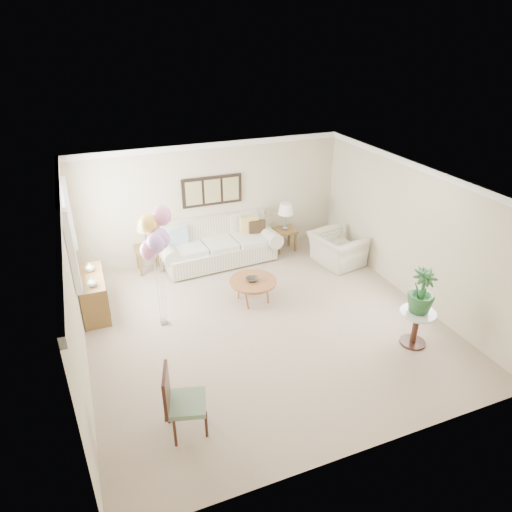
{
  "coord_description": "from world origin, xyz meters",
  "views": [
    {
      "loc": [
        -2.63,
        -6.22,
        4.75
      ],
      "look_at": [
        0.09,
        0.6,
        1.05
      ],
      "focal_mm": 32.0,
      "sensor_mm": 36.0,
      "label": 1
    }
  ],
  "objects_px": {
    "accent_chair": "(179,400)",
    "sofa": "(218,245)",
    "armchair": "(337,249)",
    "balloon_cluster": "(155,235)",
    "coffee_table": "(253,282)"
  },
  "relations": [
    {
      "from": "accent_chair",
      "to": "sofa",
      "type": "bearing_deg",
      "value": 66.86
    },
    {
      "from": "armchair",
      "to": "balloon_cluster",
      "type": "xyz_separation_m",
      "value": [
        -4.04,
        -0.91,
        1.39
      ]
    },
    {
      "from": "coffee_table",
      "to": "balloon_cluster",
      "type": "distance_m",
      "value": 2.19
    },
    {
      "from": "armchair",
      "to": "balloon_cluster",
      "type": "relative_size",
      "value": 0.49
    },
    {
      "from": "sofa",
      "to": "balloon_cluster",
      "type": "relative_size",
      "value": 1.25
    },
    {
      "from": "coffee_table",
      "to": "accent_chair",
      "type": "height_order",
      "value": "accent_chair"
    },
    {
      "from": "armchair",
      "to": "coffee_table",
      "type": "bearing_deg",
      "value": 98.82
    },
    {
      "from": "armchair",
      "to": "balloon_cluster",
      "type": "bearing_deg",
      "value": 92.63
    },
    {
      "from": "sofa",
      "to": "armchair",
      "type": "distance_m",
      "value": 2.64
    },
    {
      "from": "sofa",
      "to": "accent_chair",
      "type": "height_order",
      "value": "accent_chair"
    },
    {
      "from": "armchair",
      "to": "balloon_cluster",
      "type": "height_order",
      "value": "balloon_cluster"
    },
    {
      "from": "armchair",
      "to": "accent_chair",
      "type": "distance_m",
      "value": 5.5
    },
    {
      "from": "sofa",
      "to": "armchair",
      "type": "height_order",
      "value": "sofa"
    },
    {
      "from": "coffee_table",
      "to": "armchair",
      "type": "height_order",
      "value": "armchair"
    },
    {
      "from": "sofa",
      "to": "coffee_table",
      "type": "relative_size",
      "value": 3.04
    }
  ]
}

